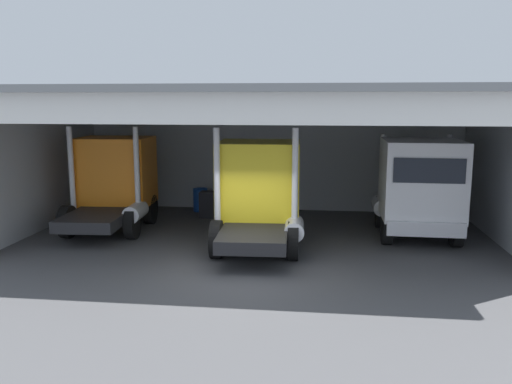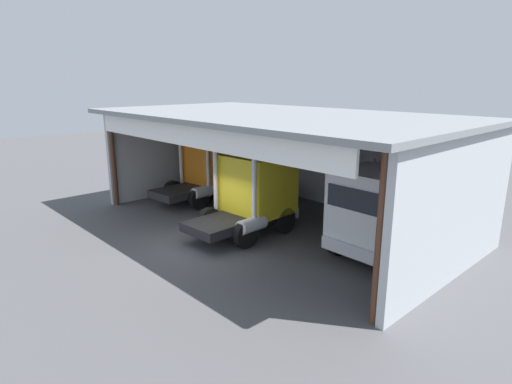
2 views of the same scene
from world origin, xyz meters
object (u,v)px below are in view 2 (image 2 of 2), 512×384
Objects in this scene: truck_yellow_right_bay at (253,192)px; truck_white_center_right_bay at (378,211)px; tool_cart at (276,194)px; truck_orange_yard_outside at (207,169)px; oil_drum at (281,188)px.

truck_yellow_right_bay reaches higher than truck_white_center_right_bay.
truck_yellow_right_bay is 4.75× the size of tool_cart.
truck_yellow_right_bay is at bearing -19.96° from truck_orange_yard_outside.
truck_orange_yard_outside is at bearing -0.54° from truck_white_center_right_bay.
tool_cart is (-2.28, 3.74, -1.22)m from truck_yellow_right_bay.
truck_orange_yard_outside is at bearing -145.07° from tool_cart.
truck_yellow_right_bay is 5.81m from oil_drum.
truck_yellow_right_bay is 5.18m from truck_white_center_right_bay.
oil_drum is at bearing 119.36° from truck_yellow_right_bay.
truck_yellow_right_bay is (5.33, -1.61, 0.05)m from truck_orange_yard_outside.
truck_yellow_right_bay reaches higher than truck_orange_yard_outside.
truck_white_center_right_bay is at bearing -23.66° from oil_drum.
truck_white_center_right_bay reaches higher than tool_cart.
truck_yellow_right_bay is 5.08× the size of oil_drum.
truck_orange_yard_outside is 3.89m from tool_cart.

